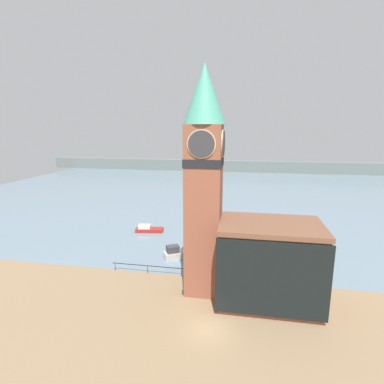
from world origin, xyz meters
name	(u,v)px	position (x,y,z in m)	size (l,w,h in m)	color
ground_plane	(209,330)	(0.00, 0.00, 0.00)	(160.00, 160.00, 0.00)	#846B4C
water	(236,189)	(0.00, 70.16, 0.00)	(160.00, 120.00, 0.00)	slate
far_shoreline	(239,166)	(0.00, 110.16, 2.50)	(180.00, 3.00, 5.00)	slate
pier_railing	(147,266)	(-9.37, 9.91, 0.95)	(9.74, 0.08, 1.09)	#232328
clock_tower	(204,177)	(-1.56, 7.07, 13.50)	(4.46, 4.46, 25.41)	brown
pier_building	(269,263)	(5.78, 6.11, 4.49)	(10.90, 7.73, 8.95)	brown
boat_near	(177,253)	(-6.71, 15.32, 0.71)	(4.44, 3.53, 1.95)	#B7B2A8
boat_far	(148,229)	(-14.54, 25.76, 0.47)	(5.29, 2.71, 1.27)	maroon
mooring_bollard_near	(183,292)	(-3.64, 5.66, 0.33)	(0.32, 0.32, 0.63)	#2D2D33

